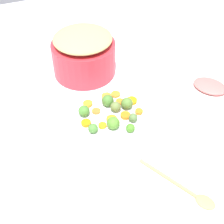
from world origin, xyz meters
TOP-DOWN VIEW (x-y plane):
  - tabletop at (0.00, 0.00)m, footprint 2.40×2.40m
  - serving_bowl_carrots at (0.03, 0.01)m, footprint 0.25×0.25m
  - metal_pot at (-0.36, 0.03)m, footprint 0.28×0.28m
  - stuffing_mound at (-0.36, 0.03)m, footprint 0.25×0.25m
  - carrot_slice_0 at (-0.05, 0.02)m, footprint 0.05×0.05m
  - carrot_slice_1 at (0.06, 0.04)m, footprint 0.04×0.04m
  - carrot_slice_2 at (-0.04, -0.06)m, footprint 0.04×0.04m
  - carrot_slice_3 at (0.06, -0.01)m, footprint 0.04×0.04m
  - carrot_slice_4 at (0.00, -0.04)m, footprint 0.04×0.04m
  - carrot_slice_5 at (0.07, -0.05)m, footprint 0.03×0.03m
  - carrot_slice_6 at (0.06, 0.10)m, footprint 0.03×0.03m
  - carrot_slice_7 at (0.00, 0.10)m, footprint 0.05×0.05m
  - carrot_slice_8 at (-0.06, 0.06)m, footprint 0.05×0.05m
  - carrot_slice_9 at (-0.01, 0.05)m, footprint 0.04×0.04m
  - carrot_slice_10 at (0.04, -0.09)m, footprint 0.04×0.04m
  - brussels_sprout_0 at (0.02, 0.07)m, footprint 0.04×0.04m
  - brussels_sprout_1 at (0.13, 0.03)m, footprint 0.03×0.03m
  - brussels_sprout_2 at (0.09, 0.06)m, footprint 0.03×0.03m
  - brussels_sprout_3 at (-0.00, -0.08)m, footprint 0.04×0.04m
  - brussels_sprout_4 at (0.09, -0.08)m, footprint 0.03×0.03m
  - brussels_sprout_5 at (-0.02, 0.01)m, footprint 0.04×0.04m
  - brussels_sprout_6 at (0.09, -0.01)m, footprint 0.04×0.04m
  - brussels_sprout_7 at (0.02, 0.02)m, footprint 0.04×0.04m
  - wooden_spoon at (0.36, 0.14)m, footprint 0.26×0.15m
  - ham_plate at (-0.04, 0.49)m, footprint 0.24×0.24m
  - ham_slice_main at (-0.04, 0.48)m, footprint 0.18×0.17m

SIDE VIEW (x-z plane):
  - tabletop at x=0.00m, z-range 0.00..0.02m
  - wooden_spoon at x=0.36m, z-range 0.02..0.03m
  - ham_plate at x=-0.04m, z-range 0.02..0.03m
  - ham_slice_main at x=-0.04m, z-range 0.03..0.06m
  - serving_bowl_carrots at x=0.03m, z-range 0.02..0.12m
  - metal_pot at x=-0.36m, z-range 0.02..0.17m
  - carrot_slice_4 at x=0.00m, z-range 0.12..0.12m
  - carrot_slice_8 at x=-0.06m, z-range 0.12..0.12m
  - carrot_slice_5 at x=0.07m, z-range 0.12..0.13m
  - carrot_slice_9 at x=-0.01m, z-range 0.12..0.13m
  - carrot_slice_3 at x=0.06m, z-range 0.12..0.13m
  - carrot_slice_2 at x=-0.04m, z-range 0.12..0.13m
  - carrot_slice_10 at x=0.04m, z-range 0.12..0.13m
  - carrot_slice_6 at x=0.06m, z-range 0.12..0.13m
  - carrot_slice_7 at x=0.00m, z-range 0.12..0.13m
  - carrot_slice_0 at x=-0.05m, z-range 0.12..0.13m
  - carrot_slice_1 at x=0.06m, z-range 0.12..0.13m
  - brussels_sprout_1 at x=0.13m, z-range 0.12..0.15m
  - brussels_sprout_2 at x=0.09m, z-range 0.12..0.15m
  - brussels_sprout_4 at x=0.09m, z-range 0.12..0.15m
  - brussels_sprout_7 at x=0.02m, z-range 0.12..0.15m
  - brussels_sprout_3 at x=0.00m, z-range 0.12..0.16m
  - brussels_sprout_0 at x=0.02m, z-range 0.12..0.16m
  - brussels_sprout_5 at x=-0.02m, z-range 0.12..0.16m
  - brussels_sprout_6 at x=0.09m, z-range 0.12..0.16m
  - stuffing_mound at x=-0.36m, z-range 0.17..0.22m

